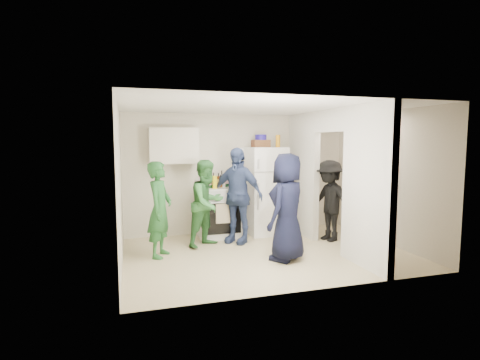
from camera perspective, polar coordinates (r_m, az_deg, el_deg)
name	(u,v)px	position (r m, az deg, el deg)	size (l,w,h in m)	color
floor	(267,253)	(6.63, 4.13, -11.05)	(4.80, 4.80, 0.00)	beige
wall_back	(239,174)	(7.99, -0.10, 0.99)	(4.80, 4.80, 0.00)	silver
wall_front	(315,195)	(4.84, 11.34, -2.29)	(4.80, 4.80, 0.00)	silver
wall_left	(120,186)	(5.98, -17.85, -0.94)	(3.40, 3.40, 0.00)	silver
wall_right	(387,178)	(7.57, 21.46, 0.31)	(3.40, 3.40, 0.00)	silver
ceiling	(268,107)	(6.38, 4.29, 10.99)	(4.80, 4.80, 0.00)	white
partition_pier_back	(303,175)	(7.87, 9.56, 0.83)	(0.12, 1.20, 2.50)	silver
partition_pier_front	(367,187)	(5.98, 18.85, -0.97)	(0.12, 1.20, 2.50)	silver
partition_header	(332,121)	(6.88, 13.78, 8.79)	(0.12, 1.00, 0.40)	silver
stove	(218,212)	(7.64, -3.31, -4.87)	(0.85, 0.71, 1.02)	white
upper_cabinet	(174,146)	(7.51, -10.06, 5.17)	(0.95, 0.34, 0.70)	silver
fridge	(266,191)	(7.84, 3.95, -1.64)	(0.75, 0.73, 1.82)	white
wicker_basket	(261,144)	(7.78, 3.18, 5.57)	(0.35, 0.25, 0.15)	brown
blue_bowl	(261,137)	(7.78, 3.18, 6.52)	(0.24, 0.24, 0.11)	#20148E
yellow_cup_stack_top	(278,141)	(7.76, 5.79, 5.91)	(0.09, 0.09, 0.25)	orange
wall_clock	(242,153)	(7.96, 0.28, 4.21)	(0.22, 0.22, 0.03)	white
spice_shelf	(240,169)	(7.93, 0.00, 1.68)	(0.35, 0.08, 0.03)	olive
nook_window	(380,156)	(7.69, 20.54, 3.41)	(0.03, 0.70, 0.80)	black
nook_window_frame	(379,156)	(7.68, 20.45, 3.41)	(0.04, 0.76, 0.86)	white
nook_valance	(379,138)	(7.66, 20.39, 6.03)	(0.04, 0.82, 0.18)	white
yellow_cup_stack_stove	(215,182)	(7.31, -3.86, -0.35)	(0.09, 0.09, 0.25)	yellow
red_cup	(231,185)	(7.41, -1.32, -0.75)	(0.09, 0.09, 0.12)	#AC240B
person_green_left	(160,209)	(6.40, -12.13, -4.40)	(0.59, 0.38, 1.61)	#2A692D
person_green_center	(207,203)	(6.93, -5.00, -3.53)	(0.78, 0.61, 1.60)	#41873B
person_denim	(237,195)	(7.12, -0.49, -2.36)	(1.07, 0.44, 1.82)	#39497C
person_navy	(287,207)	(6.11, 7.21, -4.11)	(0.85, 0.56, 1.75)	black
person_nook	(329,201)	(7.48, 13.45, -3.08)	(1.02, 0.58, 1.57)	black
bottle_a	(203,180)	(7.61, -5.72, 0.05)	(0.06, 0.06, 0.29)	brown
bottle_b	(211,182)	(7.43, -4.47, -0.28)	(0.07, 0.07, 0.24)	#164418
bottle_c	(214,180)	(7.69, -4.05, 0.07)	(0.07, 0.07, 0.28)	silver
bottle_d	(221,181)	(7.52, -2.98, -0.18)	(0.08, 0.08, 0.25)	brown
bottle_e	(222,178)	(7.73, -2.80, 0.27)	(0.07, 0.07, 0.32)	#A6ABB8
bottle_f	(227,181)	(7.62, -1.99, -0.12)	(0.07, 0.07, 0.24)	#143821
bottle_g	(228,180)	(7.75, -1.78, 0.06)	(0.07, 0.07, 0.26)	olive
bottle_h	(205,182)	(7.36, -5.29, -0.29)	(0.07, 0.07, 0.26)	#A2A7AD
bottle_i	(219,180)	(7.66, -3.29, 0.05)	(0.07, 0.07, 0.28)	#602810
bottle_j	(233,181)	(7.50, -1.04, -0.21)	(0.08, 0.08, 0.24)	#205F23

